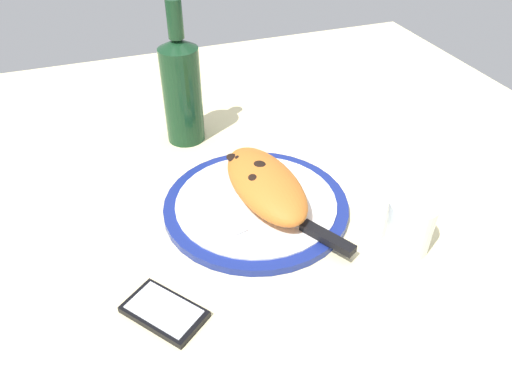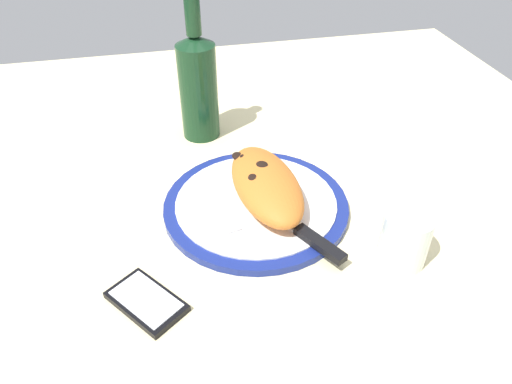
{
  "view_description": "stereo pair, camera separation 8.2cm",
  "coord_description": "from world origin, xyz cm",
  "px_view_note": "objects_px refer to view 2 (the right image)",
  "views": [
    {
      "loc": [
        60.88,
        -21.96,
        54.07
      ],
      "look_at": [
        0.0,
        0.0,
        3.66
      ],
      "focal_mm": 34.18,
      "sensor_mm": 36.0,
      "label": 1
    },
    {
      "loc": [
        63.17,
        -14.09,
        54.07
      ],
      "look_at": [
        0.0,
        0.0,
        3.66
      ],
      "focal_mm": 34.18,
      "sensor_mm": 36.0,
      "label": 2
    }
  ],
  "objects_px": {
    "smartphone": "(146,301)",
    "calzone": "(266,184)",
    "knife": "(303,233)",
    "wine_bottle": "(198,85)",
    "water_glass": "(404,241)",
    "plate": "(256,205)",
    "fork": "(219,206)"
  },
  "relations": [
    {
      "from": "knife",
      "to": "smartphone",
      "type": "distance_m",
      "value": 0.26
    },
    {
      "from": "fork",
      "to": "smartphone",
      "type": "xyz_separation_m",
      "value": [
        0.17,
        -0.13,
        -0.01
      ]
    },
    {
      "from": "fork",
      "to": "wine_bottle",
      "type": "xyz_separation_m",
      "value": [
        -0.27,
        0.01,
        0.1
      ]
    },
    {
      "from": "wine_bottle",
      "to": "plate",
      "type": "bearing_deg",
      "value": 12.27
    },
    {
      "from": "fork",
      "to": "water_glass",
      "type": "xyz_separation_m",
      "value": [
        0.16,
        0.25,
        0.02
      ]
    },
    {
      "from": "wine_bottle",
      "to": "fork",
      "type": "bearing_deg",
      "value": -1.22
    },
    {
      "from": "plate",
      "to": "fork",
      "type": "xyz_separation_m",
      "value": [
        0.0,
        -0.06,
        0.01
      ]
    },
    {
      "from": "knife",
      "to": "water_glass",
      "type": "xyz_separation_m",
      "value": [
        0.07,
        0.14,
        0.02
      ]
    },
    {
      "from": "smartphone",
      "to": "water_glass",
      "type": "distance_m",
      "value": 0.38
    },
    {
      "from": "calzone",
      "to": "water_glass",
      "type": "distance_m",
      "value": 0.24
    },
    {
      "from": "smartphone",
      "to": "wine_bottle",
      "type": "distance_m",
      "value": 0.47
    },
    {
      "from": "calzone",
      "to": "fork",
      "type": "relative_size",
      "value": 1.36
    },
    {
      "from": "calzone",
      "to": "water_glass",
      "type": "relative_size",
      "value": 2.73
    },
    {
      "from": "smartphone",
      "to": "calzone",
      "type": "bearing_deg",
      "value": 129.47
    },
    {
      "from": "calzone",
      "to": "smartphone",
      "type": "bearing_deg",
      "value": -50.53
    },
    {
      "from": "smartphone",
      "to": "water_glass",
      "type": "bearing_deg",
      "value": 90.54
    },
    {
      "from": "water_glass",
      "to": "plate",
      "type": "bearing_deg",
      "value": -131.22
    },
    {
      "from": "smartphone",
      "to": "water_glass",
      "type": "relative_size",
      "value": 1.47
    },
    {
      "from": "calzone",
      "to": "smartphone",
      "type": "relative_size",
      "value": 1.85
    },
    {
      "from": "plate",
      "to": "fork",
      "type": "relative_size",
      "value": 1.84
    },
    {
      "from": "plate",
      "to": "knife",
      "type": "bearing_deg",
      "value": 28.79
    },
    {
      "from": "fork",
      "to": "knife",
      "type": "height_order",
      "value": "knife"
    },
    {
      "from": "plate",
      "to": "knife",
      "type": "height_order",
      "value": "knife"
    },
    {
      "from": "fork",
      "to": "knife",
      "type": "bearing_deg",
      "value": 50.6
    },
    {
      "from": "wine_bottle",
      "to": "water_glass",
      "type": "bearing_deg",
      "value": 29.7
    },
    {
      "from": "knife",
      "to": "smartphone",
      "type": "bearing_deg",
      "value": -74.01
    },
    {
      "from": "calzone",
      "to": "wine_bottle",
      "type": "bearing_deg",
      "value": -163.65
    },
    {
      "from": "wine_bottle",
      "to": "knife",
      "type": "bearing_deg",
      "value": 17.04
    },
    {
      "from": "fork",
      "to": "wine_bottle",
      "type": "relative_size",
      "value": 0.61
    },
    {
      "from": "knife",
      "to": "water_glass",
      "type": "bearing_deg",
      "value": 63.49
    },
    {
      "from": "wine_bottle",
      "to": "smartphone",
      "type": "bearing_deg",
      "value": -17.19
    },
    {
      "from": "plate",
      "to": "smartphone",
      "type": "xyz_separation_m",
      "value": [
        0.17,
        -0.19,
        -0.0
      ]
    }
  ]
}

